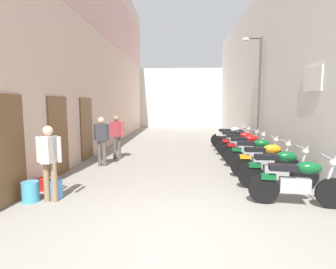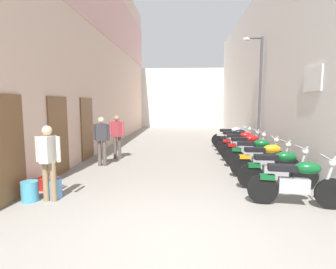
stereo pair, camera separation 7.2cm
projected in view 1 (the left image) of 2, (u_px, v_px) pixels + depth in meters
ground_plane at (179, 152)px, 11.15m from camera, size 34.37×34.37×0.00m
building_left at (106, 51)px, 12.75m from camera, size 0.45×18.37×8.89m
building_right at (255, 73)px, 12.54m from camera, size 0.45×18.37×6.81m
building_far_end at (181, 98)px, 22.94m from camera, size 9.67×2.00×4.83m
motorcycle_nearest at (298, 181)px, 5.22m from camera, size 1.84×0.58×1.04m
motorcycle_second at (278, 168)px, 6.29m from camera, size 1.85×0.58×1.04m
motorcycle_third at (265, 159)px, 7.29m from camera, size 1.85×0.58×1.04m
motorcycle_fourth at (255, 152)px, 8.31m from camera, size 1.83×0.58×1.04m
motorcycle_fifth at (247, 146)px, 9.40m from camera, size 1.84×0.58×1.04m
motorcycle_sixth at (241, 142)px, 10.33m from camera, size 1.85×0.58×1.04m
motorcycle_seventh at (235, 139)px, 11.44m from camera, size 1.84×0.58×1.04m
motorcycle_eighth at (231, 136)px, 12.39m from camera, size 1.85×0.58×1.04m
pedestrian_by_doorway at (49, 158)px, 5.41m from camera, size 0.52×0.36×1.57m
pedestrian_mid_alley at (102, 138)px, 8.51m from camera, size 0.52×0.28×1.57m
pedestrian_further_down at (117, 134)px, 9.60m from camera, size 0.52×0.36×1.57m
water_jug_near_door at (30, 192)px, 5.49m from camera, size 0.34×0.34×0.42m
water_jug_beside_first at (54, 189)px, 5.68m from camera, size 0.34×0.34×0.42m
plastic_crate at (48, 184)px, 6.25m from camera, size 0.44×0.32×0.28m
street_lamp at (257, 86)px, 10.61m from camera, size 0.79×0.18×4.58m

